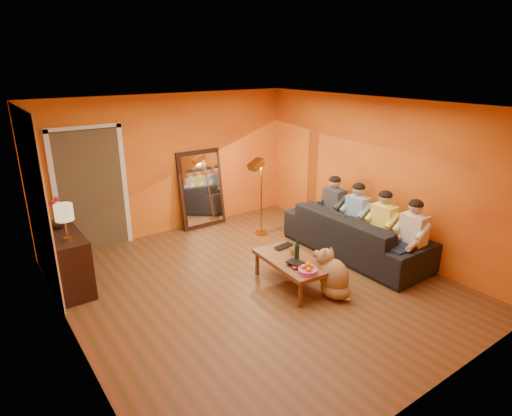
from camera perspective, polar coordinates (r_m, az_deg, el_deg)
room_shell at (r=6.19m, az=-1.94°, el=1.69°), size 5.00×5.50×2.60m
white_accent at (r=6.61m, az=-27.30°, el=0.66°), size 0.02×1.90×2.58m
doorway_recess at (r=7.87m, az=-21.32°, el=2.29°), size 1.06×0.30×2.10m
door_jamb_left at (r=7.65m, az=-25.17°, el=1.30°), size 0.08×0.06×2.20m
door_jamb_right at (r=7.91m, az=-17.13°, el=2.83°), size 0.08×0.06×2.20m
door_header at (r=7.54m, az=-22.06°, el=9.88°), size 1.22×0.06×0.08m
mirror_frame at (r=8.48m, az=-7.31°, el=2.55°), size 0.92×0.27×1.51m
mirror_glass at (r=8.44m, az=-7.18°, el=2.49°), size 0.78×0.21×1.35m
sideboard at (r=6.76m, az=-23.86°, el=-6.43°), size 0.44×1.18×0.85m
table_lamp at (r=6.24m, az=-24.08°, el=-1.78°), size 0.24×0.24×0.51m
sofa at (r=7.44m, az=13.10°, el=-3.32°), size 2.58×1.01×0.75m
coffee_table at (r=6.36m, az=4.73°, el=-8.52°), size 0.71×1.26×0.42m
floor_lamp at (r=7.96m, az=0.71°, el=1.32°), size 0.34×0.30×1.44m
dog at (r=6.11m, az=10.33°, el=-8.49°), size 0.52×0.67×0.71m
person_far_left at (r=6.90m, az=20.15°, el=-3.75°), size 0.70×0.44×1.22m
person_mid_left at (r=7.19m, az=16.59°, el=-2.44°), size 0.70×0.44×1.22m
person_mid_right at (r=7.51m, az=13.33°, el=-1.22°), size 0.70×0.44×1.22m
person_far_right at (r=7.86m, az=10.34°, el=-0.10°), size 0.70×0.44×1.22m
fruit_bowl at (r=5.87m, az=6.91°, el=-7.90°), size 0.26×0.26×0.16m
wine_bottle at (r=6.19m, az=5.48°, el=-5.57°), size 0.07×0.07×0.31m
tumbler at (r=6.40m, az=4.92°, el=-5.76°), size 0.13×0.13×0.10m
laptop at (r=6.60m, az=4.02°, el=-5.25°), size 0.36×0.26×0.03m
book_lower at (r=6.02m, az=4.70°, el=-7.84°), size 0.19×0.24×0.02m
book_mid at (r=6.02m, az=4.72°, el=-7.62°), size 0.23×0.26×0.02m
book_upper at (r=5.99m, az=4.77°, el=-7.55°), size 0.23×0.27×0.02m
vase at (r=6.80m, az=-24.92°, el=-1.59°), size 0.20×0.20×0.21m
flowers at (r=6.72m, az=-25.22°, el=0.44°), size 0.17×0.17×0.48m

